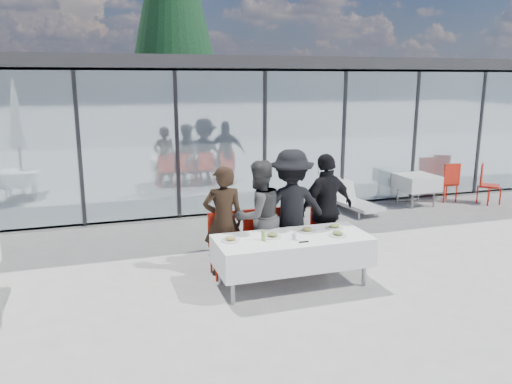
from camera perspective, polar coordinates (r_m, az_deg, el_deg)
ground at (r=7.52m, az=3.44°, el=-10.66°), size 90.00×90.00×0.00m
pavilion at (r=15.29m, az=-0.60°, el=9.67°), size 14.80×8.80×3.44m
treeline at (r=34.43m, az=-17.32°, el=10.96°), size 62.50×2.00×4.40m
dining_table at (r=7.36m, az=4.18°, el=-6.70°), size 2.26×0.96×0.75m
diner_a at (r=7.68m, az=-3.74°, el=-3.32°), size 0.69×0.69×1.72m
diner_chair_a at (r=7.78m, az=-3.73°, el=-5.59°), size 0.44×0.44×0.97m
diner_b at (r=7.82m, az=0.31°, el=-2.79°), size 1.07×1.07×1.77m
diner_chair_b at (r=7.93m, az=0.29°, el=-5.20°), size 0.44×0.44×0.97m
diner_c at (r=7.99m, az=4.03°, el=-1.96°), size 1.45×1.45×1.92m
diner_chair_c at (r=8.11m, az=3.95°, el=-4.82°), size 0.44×0.44×0.97m
diner_d at (r=8.24m, az=8.03°, el=-1.92°), size 1.32×1.32×1.83m
diner_chair_d at (r=8.35m, az=7.91°, el=-4.39°), size 0.44×0.44×0.97m
plate_a at (r=7.09m, az=-2.94°, el=-5.42°), size 0.27×0.27×0.07m
plate_b at (r=7.25m, az=1.88°, el=-5.00°), size 0.27×0.27×0.07m
plate_c at (r=7.54m, az=5.87°, el=-4.34°), size 0.27×0.27×0.07m
plate_d at (r=7.76m, az=8.96°, el=-3.94°), size 0.27×0.27×0.07m
plate_extra at (r=7.41m, az=9.32°, el=-4.76°), size 0.27×0.27×0.07m
juice_bottle at (r=7.09m, az=0.86°, el=-5.01°), size 0.06×0.06×0.15m
drinking_glasses at (r=7.15m, az=4.39°, el=-5.08°), size 0.07×0.07×0.10m
folded_eyeglasses at (r=7.06m, az=5.47°, el=-5.69°), size 0.14×0.03×0.01m
spare_table_right at (r=12.58m, az=17.88°, el=1.04°), size 0.86×0.86×0.74m
spare_chair_a at (r=13.36m, az=24.80°, el=1.05°), size 0.62×0.62×0.97m
spare_chair_b at (r=13.19m, az=21.16°, el=1.24°), size 0.46×0.46×0.97m
lounger at (r=11.75m, az=11.00°, el=-0.86°), size 0.79×1.41×0.72m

